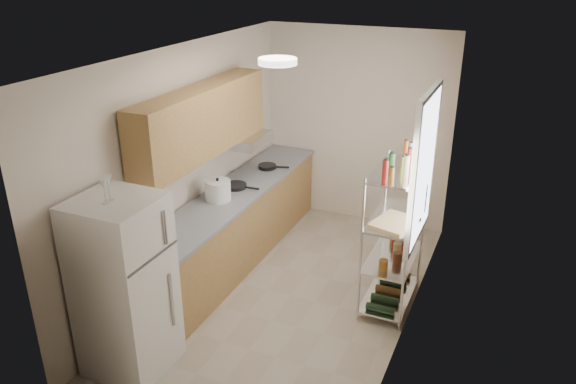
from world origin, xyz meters
name	(u,v)px	position (x,y,z in m)	size (l,w,h in m)	color
room	(291,185)	(0.00, 0.00, 1.30)	(2.52, 4.42, 2.62)	#ADA08C
counter_run	(234,226)	(-0.92, 0.44, 0.45)	(0.63, 3.51, 0.90)	#AE844A
upper_cabinets	(202,121)	(-1.05, 0.10, 1.81)	(0.33, 2.20, 0.72)	#AE844A
range_hood	(244,139)	(-1.00, 0.90, 1.39)	(0.50, 0.60, 0.12)	#B7BABC
window	(424,168)	(1.23, 0.35, 1.55)	(0.06, 1.00, 1.46)	white
bakers_rack	(396,208)	(1.00, 0.30, 1.11)	(0.45, 0.90, 1.73)	silver
ceiling_dome	(278,61)	(0.00, -0.30, 2.57)	(0.34, 0.34, 0.06)	white
refrigerator	(125,287)	(-0.87, -1.57, 0.81)	(0.67, 0.67, 1.63)	white
wine_glass_a	(109,188)	(-0.88, -1.59, 1.73)	(0.07, 0.07, 0.21)	silver
wine_glass_b	(104,191)	(-0.87, -1.64, 1.73)	(0.08, 0.08, 0.21)	silver
rice_cooker	(218,190)	(-0.95, 0.17, 1.01)	(0.28, 0.28, 0.23)	white
frying_pan_large	(236,186)	(-0.95, 0.56, 0.92)	(0.26, 0.26, 0.05)	black
frying_pan_small	(267,166)	(-0.88, 1.29, 0.92)	(0.23, 0.23, 0.05)	black
cutting_board	(394,222)	(1.03, 0.14, 1.03)	(0.35, 0.45, 0.03)	tan
espresso_machine	(418,193)	(1.14, 0.63, 1.16)	(0.17, 0.25, 0.29)	black
storage_bag	(399,239)	(1.01, 0.54, 0.65)	(0.11, 0.15, 0.17)	maroon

